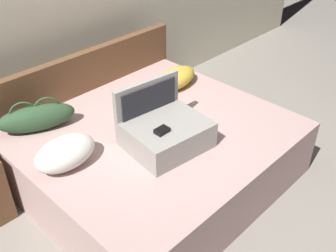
{
  "coord_description": "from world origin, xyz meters",
  "views": [
    {
      "loc": [
        -1.78,
        -1.47,
        2.28
      ],
      "look_at": [
        0.0,
        0.27,
        0.6
      ],
      "focal_mm": 42.41,
      "sensor_mm": 36.0,
      "label": 1
    }
  ],
  "objects": [
    {
      "name": "pillow_center_head",
      "position": [
        -0.73,
        0.54,
        0.6
      ],
      "size": [
        0.46,
        0.3,
        0.2
      ],
      "primitive_type": "ellipsoid",
      "rotation": [
        0.0,
        0.0,
        0.02
      ],
      "color": "white",
      "rests_on": "bed"
    },
    {
      "name": "headboard",
      "position": [
        0.0,
        1.33,
        0.43
      ],
      "size": [
        2.04,
        0.08,
        0.87
      ],
      "primitive_type": "cube",
      "color": "brown",
      "rests_on": "ground"
    },
    {
      "name": "pillow_near_headboard",
      "position": [
        0.63,
        0.79,
        0.58
      ],
      "size": [
        0.54,
        0.32,
        0.17
      ],
      "primitive_type": "ellipsoid",
      "rotation": [
        0.0,
        0.0,
        0.1
      ],
      "color": "gold",
      "rests_on": "bed"
    },
    {
      "name": "hard_case_large",
      "position": [
        -0.09,
        0.21,
        0.63
      ],
      "size": [
        0.62,
        0.56,
        0.45
      ],
      "rotation": [
        0.0,
        0.0,
        -0.12
      ],
      "color": "gray",
      "rests_on": "bed"
    },
    {
      "name": "duffel_bag",
      "position": [
        -0.64,
        1.07,
        0.61
      ],
      "size": [
        0.63,
        0.41,
        0.27
      ],
      "rotation": [
        0.0,
        0.0,
        -0.39
      ],
      "color": "#2D4C2D",
      "rests_on": "bed"
    },
    {
      "name": "bed",
      "position": [
        0.0,
        0.4,
        0.25
      ],
      "size": [
        2.0,
        1.77,
        0.5
      ],
      "primitive_type": "cube",
      "color": "#BC9993",
      "rests_on": "ground"
    },
    {
      "name": "ground_plane",
      "position": [
        0.0,
        0.0,
        0.0
      ],
      "size": [
        12.0,
        12.0,
        0.0
      ],
      "primitive_type": "plane",
      "color": "gray"
    }
  ]
}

